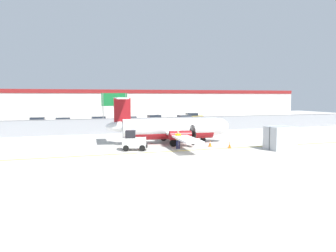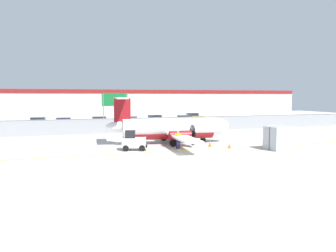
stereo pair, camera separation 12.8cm
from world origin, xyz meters
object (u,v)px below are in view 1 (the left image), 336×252
Objects in this scene: parked_car_1 at (64,122)px; parked_car_3 at (130,121)px; traffic_cone_near_left at (210,143)px; parked_car_0 at (38,122)px; highway_sign at (114,103)px; ground_crew_worker at (178,139)px; parked_car_5 at (185,120)px; parked_car_4 at (154,119)px; parked_car_6 at (192,117)px; baggage_tug at (134,141)px; traffic_cone_near_right at (230,145)px; commuter_airplane at (173,129)px; cargo_container at (280,138)px; parked_car_2 at (98,121)px.

parked_car_3 is at bearing -3.30° from parked_car_1.
traffic_cone_near_left is 32.09m from parked_car_0.
parked_car_3 is 0.78× the size of highway_sign.
ground_crew_worker is 0.39× the size of parked_car_5.
parked_car_4 and parked_car_6 have the same top height.
parked_car_6 is (18.77, 31.60, 0.04)m from baggage_tug.
parked_car_3 is (0.21, 24.67, -0.06)m from ground_crew_worker.
traffic_cone_near_right is 0.15× the size of parked_car_6.
parked_car_0 is at bearing 126.66° from commuter_airplane.
baggage_tug reaches higher than parked_car_0.
highway_sign reaches higher than cargo_container.
commuter_airplane reaches higher than baggage_tug.
parked_car_2 is (-0.69, 25.58, 0.04)m from baggage_tug.
cargo_container is 34.45m from parked_car_1.
parked_car_0 is 0.99× the size of parked_car_5.
traffic_cone_near_right is (9.15, -1.65, -0.54)m from baggage_tug.
parked_car_4 is (15.62, 2.72, 0.00)m from parked_car_1.
parked_car_0 is 1.02× the size of parked_car_2.
cargo_container is 0.59× the size of parked_car_1.
ground_crew_worker and parked_car_3 have the same top height.
baggage_tug is 0.59× the size of parked_car_0.
parked_car_3 and parked_car_6 have the same top height.
ground_crew_worker is (4.25, -0.44, 0.10)m from baggage_tug.
parked_car_6 is at bearing 179.05° from ground_crew_worker.
cargo_container is at bearing -27.22° from traffic_cone_near_right.
parked_car_4 is at bearing -167.23° from ground_crew_worker.
parked_car_2 and parked_car_5 have the same top height.
ground_crew_worker is 0.39× the size of parked_car_6.
parked_car_1 and parked_car_4 have the same top height.
ground_crew_worker is 0.68× the size of cargo_container.
cargo_container reaches higher than parked_car_3.
highway_sign is at bearing -117.62° from parked_car_3.
commuter_airplane is 6.48m from traffic_cone_near_right.
parked_car_3 and parked_car_4 have the same top height.
parked_car_6 is at bearing 78.01° from cargo_container.
commuter_airplane reaches higher than parked_car_4.
parked_car_1 and parked_car_6 have the same top height.
commuter_airplane reaches higher than parked_car_1.
commuter_airplane reaches higher than parked_car_2.
parked_car_3 is (4.46, 24.23, 0.04)m from baggage_tug.
parked_car_0 is at bearing 168.19° from parked_car_3.
traffic_cone_near_left is 25.97m from parked_car_5.
parked_car_3 is at bearing 176.37° from parked_car_5.
parked_car_0 is 19.49m from parked_car_4.
ground_crew_worker is 5.08m from traffic_cone_near_right.
parked_car_2 and parked_car_6 have the same top height.
parked_car_3 is 1.00× the size of parked_car_4.
commuter_airplane is at bearing 131.57° from traffic_cone_near_right.
parked_car_5 is at bearing -0.34° from parked_car_1.
parked_car_6 is at bearing 14.46° from parked_car_1.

